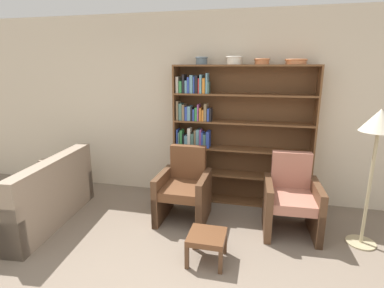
{
  "coord_description": "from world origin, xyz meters",
  "views": [
    {
      "loc": [
        0.73,
        -1.79,
        1.98
      ],
      "look_at": [
        -0.19,
        2.09,
        0.95
      ],
      "focal_mm": 28.0,
      "sensor_mm": 36.0,
      "label": 1
    }
  ],
  "objects_px": {
    "bowl_stoneware": "(296,61)",
    "armchair_leather": "(184,189)",
    "bookshelf": "(228,135)",
    "bowl_olive": "(262,61)",
    "bowl_cream": "(202,60)",
    "floor_lamp": "(378,130)",
    "couch": "(38,200)",
    "footstool": "(207,239)",
    "bowl_sage": "(234,60)",
    "armchair_cushioned": "(291,199)"
  },
  "relations": [
    {
      "from": "bowl_cream",
      "to": "armchair_cushioned",
      "type": "height_order",
      "value": "bowl_cream"
    },
    {
      "from": "floor_lamp",
      "to": "bookshelf",
      "type": "bearing_deg",
      "value": 153.64
    },
    {
      "from": "bowl_olive",
      "to": "floor_lamp",
      "type": "relative_size",
      "value": 0.13
    },
    {
      "from": "bowl_stoneware",
      "to": "armchair_cushioned",
      "type": "bearing_deg",
      "value": -88.63
    },
    {
      "from": "bowl_cream",
      "to": "bowl_olive",
      "type": "bearing_deg",
      "value": 0.0
    },
    {
      "from": "bowl_sage",
      "to": "bowl_olive",
      "type": "xyz_separation_m",
      "value": [
        0.37,
        -0.0,
        -0.02
      ]
    },
    {
      "from": "bowl_olive",
      "to": "bowl_stoneware",
      "type": "height_order",
      "value": "bowl_olive"
    },
    {
      "from": "bowl_sage",
      "to": "footstool",
      "type": "bearing_deg",
      "value": -92.48
    },
    {
      "from": "bookshelf",
      "to": "armchair_leather",
      "type": "xyz_separation_m",
      "value": [
        -0.48,
        -0.7,
        -0.6
      ]
    },
    {
      "from": "couch",
      "to": "footstool",
      "type": "distance_m",
      "value": 2.31
    },
    {
      "from": "bowl_cream",
      "to": "floor_lamp",
      "type": "bearing_deg",
      "value": -21.44
    },
    {
      "from": "bookshelf",
      "to": "armchair_cushioned",
      "type": "bearing_deg",
      "value": -38.51
    },
    {
      "from": "bowl_cream",
      "to": "bowl_stoneware",
      "type": "height_order",
      "value": "bowl_cream"
    },
    {
      "from": "bookshelf",
      "to": "footstool",
      "type": "relative_size",
      "value": 5.28
    },
    {
      "from": "bowl_stoneware",
      "to": "couch",
      "type": "xyz_separation_m",
      "value": [
        -3.16,
        -1.22,
        -1.74
      ]
    },
    {
      "from": "bowl_sage",
      "to": "armchair_cushioned",
      "type": "xyz_separation_m",
      "value": [
        0.82,
        -0.68,
        -1.66
      ]
    },
    {
      "from": "bowl_olive",
      "to": "armchair_cushioned",
      "type": "bearing_deg",
      "value": -56.62
    },
    {
      "from": "armchair_leather",
      "to": "bookshelf",
      "type": "bearing_deg",
      "value": -124.11
    },
    {
      "from": "bookshelf",
      "to": "bowl_cream",
      "type": "height_order",
      "value": "bowl_cream"
    },
    {
      "from": "bookshelf",
      "to": "bowl_olive",
      "type": "distance_m",
      "value": 1.12
    },
    {
      "from": "bowl_cream",
      "to": "armchair_cushioned",
      "type": "distance_m",
      "value": 2.19
    },
    {
      "from": "bowl_olive",
      "to": "couch",
      "type": "relative_size",
      "value": 0.12
    },
    {
      "from": "armchair_cushioned",
      "to": "floor_lamp",
      "type": "bearing_deg",
      "value": 168.32
    },
    {
      "from": "bowl_olive",
      "to": "footstool",
      "type": "distance_m",
      "value": 2.4
    },
    {
      "from": "bookshelf",
      "to": "bowl_olive",
      "type": "height_order",
      "value": "bowl_olive"
    },
    {
      "from": "bowl_olive",
      "to": "bowl_sage",
      "type": "bearing_deg",
      "value": 180.0
    },
    {
      "from": "bowl_olive",
      "to": "couch",
      "type": "distance_m",
      "value": 3.46
    },
    {
      "from": "armchair_cushioned",
      "to": "footstool",
      "type": "height_order",
      "value": "armchair_cushioned"
    },
    {
      "from": "bookshelf",
      "to": "armchair_leather",
      "type": "distance_m",
      "value": 1.04
    },
    {
      "from": "couch",
      "to": "bowl_olive",
      "type": "bearing_deg",
      "value": -71.43
    },
    {
      "from": "bowl_sage",
      "to": "couch",
      "type": "relative_size",
      "value": 0.13
    },
    {
      "from": "bowl_stoneware",
      "to": "armchair_leather",
      "type": "xyz_separation_m",
      "value": [
        -1.34,
        -0.68,
        -1.63
      ]
    },
    {
      "from": "bowl_sage",
      "to": "floor_lamp",
      "type": "relative_size",
      "value": 0.15
    },
    {
      "from": "bowl_olive",
      "to": "footstool",
      "type": "height_order",
      "value": "bowl_olive"
    },
    {
      "from": "bowl_olive",
      "to": "armchair_cushioned",
      "type": "relative_size",
      "value": 0.22
    },
    {
      "from": "floor_lamp",
      "to": "footstool",
      "type": "relative_size",
      "value": 4.1
    },
    {
      "from": "bowl_cream",
      "to": "bowl_sage",
      "type": "bearing_deg",
      "value": 0.0
    },
    {
      "from": "bowl_olive",
      "to": "footstool",
      "type": "bearing_deg",
      "value": -105.91
    },
    {
      "from": "bowl_cream",
      "to": "armchair_leather",
      "type": "height_order",
      "value": "bowl_cream"
    },
    {
      "from": "bowl_stoneware",
      "to": "couch",
      "type": "relative_size",
      "value": 0.17
    },
    {
      "from": "bowl_cream",
      "to": "bowl_stoneware",
      "type": "distance_m",
      "value": 1.26
    },
    {
      "from": "bookshelf",
      "to": "armchair_leather",
      "type": "relative_size",
      "value": 2.12
    },
    {
      "from": "bowl_cream",
      "to": "bowl_stoneware",
      "type": "bearing_deg",
      "value": 0.0
    },
    {
      "from": "bowl_olive",
      "to": "armchair_cushioned",
      "type": "height_order",
      "value": "bowl_olive"
    },
    {
      "from": "couch",
      "to": "footstool",
      "type": "xyz_separation_m",
      "value": [
        2.29,
        -0.31,
        -0.05
      ]
    },
    {
      "from": "bowl_olive",
      "to": "floor_lamp",
      "type": "xyz_separation_m",
      "value": [
        1.24,
        -0.81,
        -0.71
      ]
    },
    {
      "from": "bowl_cream",
      "to": "couch",
      "type": "bearing_deg",
      "value": -147.24
    },
    {
      "from": "bowl_stoneware",
      "to": "armchair_cushioned",
      "type": "height_order",
      "value": "bowl_stoneware"
    },
    {
      "from": "bowl_stoneware",
      "to": "armchair_cushioned",
      "type": "distance_m",
      "value": 1.77
    },
    {
      "from": "bowl_stoneware",
      "to": "armchair_leather",
      "type": "bearing_deg",
      "value": -152.99
    }
  ]
}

